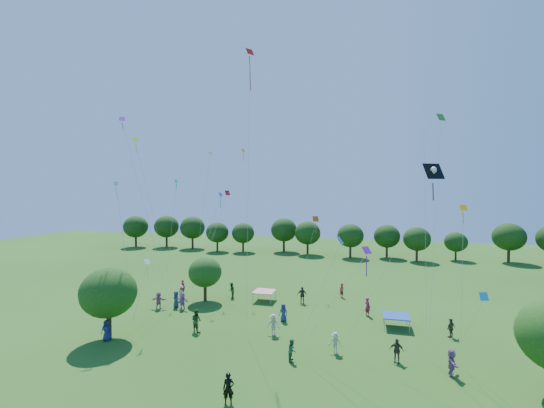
{
  "coord_description": "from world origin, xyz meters",
  "views": [
    {
      "loc": [
        6.98,
        -12.82,
        11.97
      ],
      "look_at": [
        0.0,
        14.0,
        11.0
      ],
      "focal_mm": 24.0,
      "sensor_mm": 36.0,
      "label": 1
    }
  ],
  "objects_px": {
    "near_tree_west": "(108,293)",
    "red_high_kite": "(249,98)",
    "near_tree_north": "(205,272)",
    "pirate_kite": "(432,174)",
    "man_in_black": "(228,389)",
    "tent_blue": "(396,316)",
    "tent_red_stripe": "(264,291)"
  },
  "relations": [
    {
      "from": "near_tree_west",
      "to": "tent_blue",
      "type": "distance_m",
      "value": 24.37
    },
    {
      "from": "near_tree_west",
      "to": "red_high_kite",
      "type": "height_order",
      "value": "red_high_kite"
    },
    {
      "from": "near_tree_west",
      "to": "man_in_black",
      "type": "bearing_deg",
      "value": -25.25
    },
    {
      "from": "tent_red_stripe",
      "to": "near_tree_west",
      "type": "bearing_deg",
      "value": -125.62
    },
    {
      "from": "near_tree_north",
      "to": "tent_blue",
      "type": "distance_m",
      "value": 19.87
    },
    {
      "from": "tent_blue",
      "to": "red_high_kite",
      "type": "xyz_separation_m",
      "value": [
        -12.95,
        -1.64,
        19.37
      ]
    },
    {
      "from": "tent_blue",
      "to": "near_tree_west",
      "type": "bearing_deg",
      "value": -159.47
    },
    {
      "from": "tent_red_stripe",
      "to": "man_in_black",
      "type": "bearing_deg",
      "value": -80.17
    },
    {
      "from": "pirate_kite",
      "to": "near_tree_north",
      "type": "bearing_deg",
      "value": 154.96
    },
    {
      "from": "man_in_black",
      "to": "pirate_kite",
      "type": "xyz_separation_m",
      "value": [
        11.65,
        7.44,
        12.26
      ]
    },
    {
      "from": "near_tree_north",
      "to": "red_high_kite",
      "type": "bearing_deg",
      "value": -34.43
    },
    {
      "from": "tent_red_stripe",
      "to": "man_in_black",
      "type": "xyz_separation_m",
      "value": [
        3.3,
        -19.01,
        -0.16
      ]
    },
    {
      "from": "tent_blue",
      "to": "near_tree_north",
      "type": "bearing_deg",
      "value": 171.63
    },
    {
      "from": "near_tree_west",
      "to": "red_high_kite",
      "type": "distance_m",
      "value": 20.42
    },
    {
      "from": "near_tree_west",
      "to": "tent_red_stripe",
      "type": "bearing_deg",
      "value": 54.38
    },
    {
      "from": "tent_red_stripe",
      "to": "red_high_kite",
      "type": "distance_m",
      "value": 20.35
    },
    {
      "from": "man_in_black",
      "to": "tent_blue",
      "type": "bearing_deg",
      "value": 37.78
    },
    {
      "from": "near_tree_west",
      "to": "tent_red_stripe",
      "type": "height_order",
      "value": "near_tree_west"
    },
    {
      "from": "near_tree_west",
      "to": "man_in_black",
      "type": "distance_m",
      "value": 14.29
    },
    {
      "from": "red_high_kite",
      "to": "tent_red_stripe",
      "type": "bearing_deg",
      "value": 93.42
    },
    {
      "from": "man_in_black",
      "to": "red_high_kite",
      "type": "bearing_deg",
      "value": 85.39
    },
    {
      "from": "near_tree_west",
      "to": "near_tree_north",
      "type": "bearing_deg",
      "value": 74.58
    },
    {
      "from": "tent_red_stripe",
      "to": "man_in_black",
      "type": "relative_size",
      "value": 1.25
    },
    {
      "from": "tent_blue",
      "to": "pirate_kite",
      "type": "distance_m",
      "value": 14.08
    },
    {
      "from": "near_tree_north",
      "to": "tent_red_stripe",
      "type": "distance_m",
      "value": 6.79
    },
    {
      "from": "man_in_black",
      "to": "red_high_kite",
      "type": "distance_m",
      "value": 23.54
    },
    {
      "from": "near_tree_west",
      "to": "near_tree_north",
      "type": "relative_size",
      "value": 1.21
    },
    {
      "from": "pirate_kite",
      "to": "red_high_kite",
      "type": "xyz_separation_m",
      "value": [
        -14.57,
        5.37,
        7.27
      ]
    },
    {
      "from": "near_tree_west",
      "to": "man_in_black",
      "type": "xyz_separation_m",
      "value": [
        12.65,
        -5.96,
        -2.93
      ]
    },
    {
      "from": "pirate_kite",
      "to": "red_high_kite",
      "type": "relative_size",
      "value": 0.53
    },
    {
      "from": "man_in_black",
      "to": "red_high_kite",
      "type": "height_order",
      "value": "red_high_kite"
    },
    {
      "from": "near_tree_north",
      "to": "red_high_kite",
      "type": "height_order",
      "value": "red_high_kite"
    }
  ]
}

